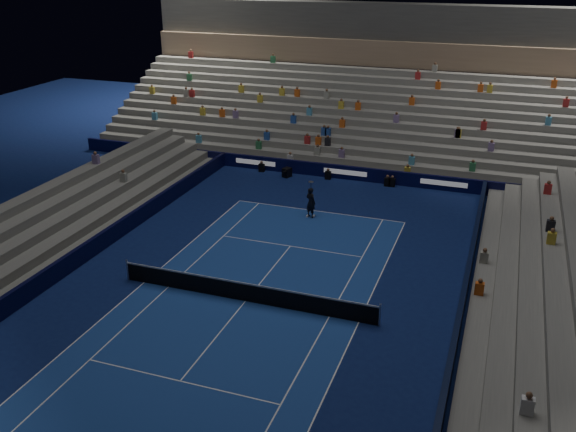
# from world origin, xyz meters

# --- Properties ---
(ground) EXTENTS (90.00, 90.00, 0.00)m
(ground) POSITION_xyz_m (0.00, 0.00, 0.00)
(ground) COLOR #0C184A
(ground) RESTS_ON ground
(court_surface) EXTENTS (10.97, 23.77, 0.01)m
(court_surface) POSITION_xyz_m (0.00, 0.00, 0.01)
(court_surface) COLOR navy
(court_surface) RESTS_ON ground
(sponsor_barrier_far) EXTENTS (44.00, 0.25, 1.00)m
(sponsor_barrier_far) POSITION_xyz_m (0.00, 18.50, 0.50)
(sponsor_barrier_far) COLOR black
(sponsor_barrier_far) RESTS_ON ground
(sponsor_barrier_east) EXTENTS (0.25, 37.00, 1.00)m
(sponsor_barrier_east) POSITION_xyz_m (9.70, 0.00, 0.50)
(sponsor_barrier_east) COLOR black
(sponsor_barrier_east) RESTS_ON ground
(sponsor_barrier_west) EXTENTS (0.25, 37.00, 1.00)m
(sponsor_barrier_west) POSITION_xyz_m (-9.70, 0.00, 0.50)
(sponsor_barrier_west) COLOR black
(sponsor_barrier_west) RESTS_ON ground
(grandstand_main) EXTENTS (44.00, 15.20, 11.20)m
(grandstand_main) POSITION_xyz_m (0.00, 27.90, 3.38)
(grandstand_main) COLOR slate
(grandstand_main) RESTS_ON ground
(grandstand_east) EXTENTS (5.00, 37.00, 2.50)m
(grandstand_east) POSITION_xyz_m (13.17, 0.00, 0.92)
(grandstand_east) COLOR slate
(grandstand_east) RESTS_ON ground
(grandstand_west) EXTENTS (5.00, 37.00, 2.50)m
(grandstand_west) POSITION_xyz_m (-13.17, 0.00, 0.92)
(grandstand_west) COLOR slate
(grandstand_west) RESTS_ON ground
(tennis_net) EXTENTS (12.90, 0.10, 1.10)m
(tennis_net) POSITION_xyz_m (0.00, 0.00, 0.50)
(tennis_net) COLOR #B2B2B7
(tennis_net) RESTS_ON ground
(tennis_player) EXTENTS (0.83, 0.71, 1.94)m
(tennis_player) POSITION_xyz_m (-0.23, 10.84, 0.97)
(tennis_player) COLOR black
(tennis_player) RESTS_ON ground
(broadcast_camera) EXTENTS (0.67, 1.05, 0.67)m
(broadcast_camera) POSITION_xyz_m (-4.17, 17.49, 0.34)
(broadcast_camera) COLOR black
(broadcast_camera) RESTS_ON ground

